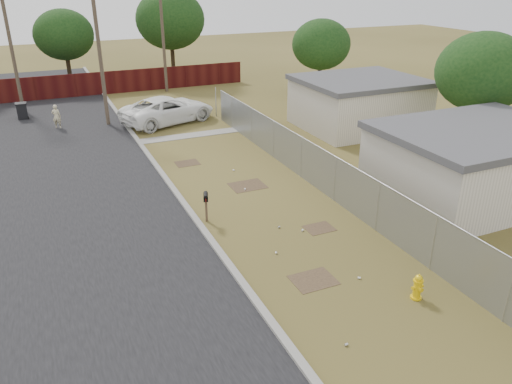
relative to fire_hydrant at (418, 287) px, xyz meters
name	(u,v)px	position (x,y,z in m)	size (l,w,h in m)	color
ground	(269,213)	(-1.58, 7.12, -0.40)	(120.00, 120.00, 0.00)	brown
street	(77,172)	(-8.33, 15.17, -0.39)	(15.10, 60.00, 0.12)	black
chainlink_fence	(323,175)	(1.54, 8.15, 0.39)	(0.10, 27.06, 2.02)	#969A9E
privacy_fence	(62,86)	(-7.58, 32.12, 0.50)	(30.00, 0.12, 1.80)	#3F100D
utility_poles	(95,41)	(-5.24, 27.79, 4.29)	(12.60, 8.24, 9.00)	brown
houses	(411,129)	(8.12, 10.25, 1.16)	(9.30, 17.24, 3.10)	silver
horizon_trees	(150,34)	(-0.74, 30.68, 4.23)	(33.32, 31.94, 7.78)	#2D2214
fire_hydrant	(418,287)	(0.00, 0.00, 0.00)	(0.39, 0.38, 0.86)	yellow
mailbox	(206,199)	(-4.18, 7.49, 0.56)	(0.32, 0.53, 1.22)	brown
pickup_truck	(168,110)	(-1.86, 21.97, 0.46)	(2.87, 6.22, 1.73)	white
pedestrian	(57,116)	(-8.62, 23.61, 0.35)	(0.55, 0.36, 1.51)	beige
trash_bin	(22,111)	(-10.62, 26.84, 0.16)	(0.72, 0.78, 1.09)	black
scattered_litter	(284,232)	(-1.79, 5.37, -0.36)	(2.27, 13.16, 0.07)	silver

